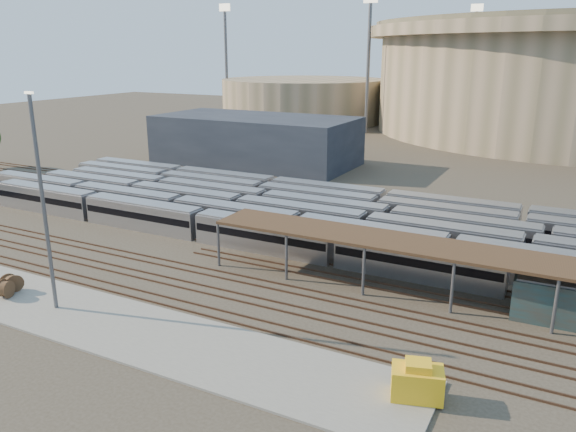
# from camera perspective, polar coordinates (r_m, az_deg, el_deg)

# --- Properties ---
(ground) EXTENTS (420.00, 420.00, 0.00)m
(ground) POSITION_cam_1_polar(r_m,az_deg,el_deg) (59.10, -1.26, -6.78)
(ground) COLOR #383026
(ground) RESTS_ON ground
(apron) EXTENTS (50.00, 9.00, 0.20)m
(apron) POSITION_cam_1_polar(r_m,az_deg,el_deg) (50.73, -14.73, -11.36)
(apron) COLOR gray
(apron) RESTS_ON ground
(subway_trains) EXTENTS (121.12, 23.90, 3.60)m
(subway_trains) POSITION_cam_1_polar(r_m,az_deg,el_deg) (73.44, 7.35, -0.71)
(subway_trains) COLOR #ABABAF
(subway_trains) RESTS_ON ground
(inspection_shed) EXTENTS (60.30, 6.00, 5.30)m
(inspection_shed) POSITION_cam_1_polar(r_m,az_deg,el_deg) (54.89, 21.52, -4.25)
(inspection_shed) COLOR #56575B
(inspection_shed) RESTS_ON ground
(empty_tracks) EXTENTS (170.00, 9.62, 0.18)m
(empty_tracks) POSITION_cam_1_polar(r_m,az_deg,el_deg) (55.12, -3.78, -8.50)
(empty_tracks) COLOR #4C3323
(empty_tracks) RESTS_ON ground
(secondary_arena) EXTENTS (56.00, 56.00, 14.00)m
(secondary_arena) POSITION_cam_1_polar(r_m,az_deg,el_deg) (198.06, 1.63, 11.73)
(secondary_arena) COLOR #9D876A
(secondary_arena) RESTS_ON ground
(service_building) EXTENTS (42.00, 20.00, 10.00)m
(service_building) POSITION_cam_1_polar(r_m,az_deg,el_deg) (120.84, -3.32, 7.72)
(service_building) COLOR #1E232D
(service_building) RESTS_ON ground
(floodlight_0) EXTENTS (4.00, 1.00, 38.40)m
(floodlight_0) POSITION_cam_1_polar(r_m,az_deg,el_deg) (167.31, 8.16, 15.39)
(floodlight_0) COLOR #56575B
(floodlight_0) RESTS_ON ground
(floodlight_1) EXTENTS (4.00, 1.00, 38.40)m
(floodlight_1) POSITION_cam_1_polar(r_m,az_deg,el_deg) (201.13, -6.30, 15.61)
(floodlight_1) COLOR #56575B
(floodlight_1) RESTS_ON ground
(floodlight_3) EXTENTS (4.00, 1.00, 38.40)m
(floodlight_3) POSITION_cam_1_polar(r_m,az_deg,el_deg) (210.72, 18.24, 14.95)
(floodlight_3) COLOR #56575B
(floodlight_3) RESTS_ON ground
(cable_reel_west) EXTENTS (1.43, 1.94, 1.74)m
(cable_reel_west) POSITION_cam_1_polar(r_m,az_deg,el_deg) (61.51, -26.73, -6.60)
(cable_reel_west) COLOR brown
(cable_reel_west) RESTS_ON apron
(cable_reel_east) EXTENTS (1.61, 2.02, 1.78)m
(cable_reel_east) POSITION_cam_1_polar(r_m,az_deg,el_deg) (62.65, -26.27, -6.11)
(cable_reel_east) COLOR brown
(cable_reel_east) RESTS_ON apron
(yard_light_pole) EXTENTS (0.81, 0.36, 19.83)m
(yard_light_pole) POSITION_cam_1_polar(r_m,az_deg,el_deg) (54.28, -23.61, 1.07)
(yard_light_pole) COLOR #56575B
(yard_light_pole) RESTS_ON apron
(yellow_equipment) EXTENTS (4.00, 3.12, 2.20)m
(yellow_equipment) POSITION_cam_1_polar(r_m,az_deg,el_deg) (41.34, 12.98, -16.19)
(yellow_equipment) COLOR yellow
(yellow_equipment) RESTS_ON apron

